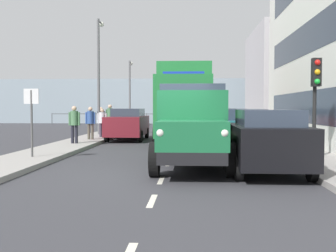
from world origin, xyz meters
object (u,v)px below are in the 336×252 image
at_px(lamp_post_far, 130,87).
at_px(car_teal_kerbside_1, 242,130).
at_px(traffic_light_near, 316,86).
at_px(car_maroon_oppositeside_0, 128,124).
at_px(lorry_cargo_green, 185,102).
at_px(pedestrian_by_lamp, 74,121).
at_px(pedestrian_couple_b, 90,120).
at_px(lamp_post_promenade, 99,67).
at_px(truck_vintage_green, 192,129).
at_px(car_white_kerbside_3, 223,121).
at_px(car_red_kerbside_2, 230,124).
at_px(street_sign, 32,110).
at_px(pedestrian_near_railing, 110,117).
at_px(pedestrian_with_bag, 101,117).
at_px(car_black_kerbside_near, 267,140).
at_px(pedestrian_couple_a, 102,120).

bearing_deg(lamp_post_far, car_teal_kerbside_1, 111.42).
bearing_deg(traffic_light_near, car_maroon_oppositeside_0, -49.62).
bearing_deg(traffic_light_near, lorry_cargo_green, -58.03).
xyz_separation_m(pedestrian_by_lamp, pedestrian_couple_b, (-0.16, -2.32, -0.02)).
distance_m(lorry_cargo_green, lamp_post_promenade, 7.23).
height_order(pedestrian_by_lamp, pedestrian_couple_b, pedestrian_by_lamp).
distance_m(truck_vintage_green, car_white_kerbside_3, 15.71).
height_order(car_white_kerbside_3, lamp_post_far, lamp_post_far).
xyz_separation_m(car_red_kerbside_2, pedestrian_by_lamp, (7.36, 3.48, 0.26)).
bearing_deg(truck_vintage_green, street_sign, -15.91).
bearing_deg(pedestrian_near_railing, car_maroon_oppositeside_0, 118.88).
height_order(pedestrian_with_bag, lamp_post_far, lamp_post_far).
relative_size(lamp_post_promenade, street_sign, 3.10).
distance_m(car_teal_kerbside_1, street_sign, 8.04).
bearing_deg(lamp_post_promenade, lamp_post_far, -91.36).
bearing_deg(car_red_kerbside_2, lamp_post_far, -61.40).
relative_size(car_maroon_oppositeside_0, pedestrian_by_lamp, 2.65).
relative_size(lamp_post_far, street_sign, 2.52).
relative_size(car_maroon_oppositeside_0, traffic_light_near, 1.41).
bearing_deg(car_red_kerbside_2, pedestrian_couple_b, 9.15).
xyz_separation_m(lamp_post_far, street_sign, (-0.12, 22.19, -1.90)).
relative_size(car_black_kerbside_near, lamp_post_far, 0.68).
xyz_separation_m(car_black_kerbside_near, car_teal_kerbside_1, (-0.00, -5.40, 0.00)).
bearing_deg(pedestrian_near_railing, lorry_cargo_green, 135.08).
xyz_separation_m(car_black_kerbside_near, car_red_kerbside_2, (-0.00, -10.71, -0.00)).
bearing_deg(car_white_kerbside_3, lamp_post_promenade, 18.49).
relative_size(truck_vintage_green, pedestrian_couple_b, 3.40).
relative_size(car_red_kerbside_2, car_maroon_oppositeside_0, 0.87).
bearing_deg(car_red_kerbside_2, car_black_kerbside_near, 90.00).
bearing_deg(car_maroon_oppositeside_0, lamp_post_promenade, -49.82).
relative_size(car_teal_kerbside_1, street_sign, 1.94).
xyz_separation_m(truck_vintage_green, car_red_kerbside_2, (-2.00, -10.09, -0.28)).
relative_size(car_red_kerbside_2, car_white_kerbside_3, 0.92).
relative_size(pedestrian_near_railing, lamp_post_promenade, 0.26).
xyz_separation_m(pedestrian_with_bag, lamp_post_far, (-0.71, -8.23, 2.46)).
height_order(lorry_cargo_green, car_teal_kerbside_1, lorry_cargo_green).
xyz_separation_m(lorry_cargo_green, car_black_kerbside_near, (-2.38, 9.23, -1.18)).
height_order(pedestrian_couple_b, pedestrian_near_railing, pedestrian_near_railing).
bearing_deg(pedestrian_by_lamp, car_black_kerbside_near, 135.52).
distance_m(pedestrian_by_lamp, street_sign, 5.13).
xyz_separation_m(lorry_cargo_green, pedestrian_by_lamp, (4.99, 2.00, -0.93)).
relative_size(pedestrian_couple_b, pedestrian_with_bag, 1.00).
relative_size(car_white_kerbside_3, lamp_post_promenade, 0.61).
bearing_deg(truck_vintage_green, pedestrian_couple_b, -59.75).
bearing_deg(pedestrian_couple_a, truck_vintage_green, 115.13).
bearing_deg(lorry_cargo_green, pedestrian_couple_a, -23.43).
bearing_deg(pedestrian_with_bag, car_teal_kerbside_1, 127.27).
bearing_deg(pedestrian_near_railing, pedestrian_couple_a, 92.43).
distance_m(pedestrian_near_railing, pedestrian_with_bag, 2.41).
distance_m(lorry_cargo_green, pedestrian_by_lamp, 5.45).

